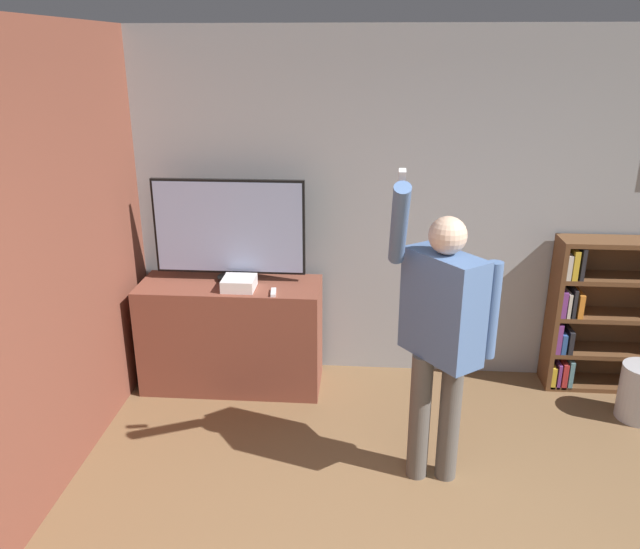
# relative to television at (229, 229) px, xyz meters

# --- Properties ---
(wall_back) EXTENTS (6.38, 0.09, 2.70)m
(wall_back) POSITION_rel_television_xyz_m (1.42, 0.29, 0.09)
(wall_back) COLOR #9EA3A8
(wall_back) RESTS_ON ground_plane
(wall_side_brick) EXTENTS (0.06, 4.67, 2.70)m
(wall_side_brick) POSITION_rel_television_xyz_m (-0.80, -1.27, 0.09)
(wall_side_brick) COLOR brown
(wall_side_brick) RESTS_ON ground_plane
(tv_ledge) EXTENTS (1.38, 0.53, 0.85)m
(tv_ledge) POSITION_rel_television_xyz_m (-0.00, -0.09, -0.83)
(tv_ledge) COLOR brown
(tv_ledge) RESTS_ON ground_plane
(television) EXTENTS (1.14, 0.22, 0.78)m
(television) POSITION_rel_television_xyz_m (0.00, 0.00, 0.00)
(television) COLOR black
(television) RESTS_ON tv_ledge
(game_console) EXTENTS (0.24, 0.23, 0.09)m
(game_console) POSITION_rel_television_xyz_m (0.10, -0.18, -0.36)
(game_console) COLOR white
(game_console) RESTS_ON tv_ledge
(remote_loose) EXTENTS (0.05, 0.14, 0.02)m
(remote_loose) POSITION_rel_television_xyz_m (0.36, -0.26, -0.39)
(remote_loose) COLOR white
(remote_loose) RESTS_ON tv_ledge
(bookshelf) EXTENTS (0.88, 0.28, 1.21)m
(bookshelf) POSITION_rel_television_xyz_m (2.83, 0.11, -0.67)
(bookshelf) COLOR brown
(bookshelf) RESTS_ON ground_plane
(person) EXTENTS (0.64, 0.58, 1.97)m
(person) POSITION_rel_television_xyz_m (1.47, -1.13, -0.23)
(person) COLOR #56514C
(person) RESTS_ON ground_plane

